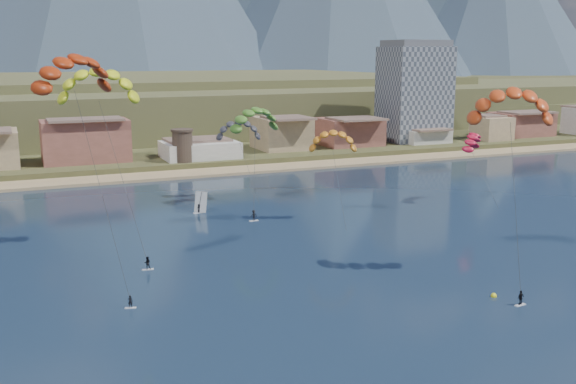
{
  "coord_description": "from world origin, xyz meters",
  "views": [
    {
      "loc": [
        -36.48,
        -53.88,
        29.34
      ],
      "look_at": [
        0.0,
        32.0,
        10.0
      ],
      "focal_mm": 41.27,
      "sensor_mm": 36.0,
      "label": 1
    }
  ],
  "objects_px": {
    "apartment_tower": "(414,92)",
    "watchtower": "(182,145)",
    "kitesurfer_orange": "(512,101)",
    "kitesurfer_green": "(255,116)",
    "buoy": "(494,296)",
    "windsurfer": "(200,206)",
    "kitesurfer_yellow": "(98,80)",
    "kitesurfer_red": "(73,68)"
  },
  "relations": [
    {
      "from": "watchtower",
      "to": "kitesurfer_red",
      "type": "bearing_deg",
      "value": -112.14
    },
    {
      "from": "kitesurfer_green",
      "to": "buoy",
      "type": "distance_m",
      "value": 63.31
    },
    {
      "from": "kitesurfer_red",
      "to": "buoy",
      "type": "height_order",
      "value": "kitesurfer_red"
    },
    {
      "from": "kitesurfer_yellow",
      "to": "apartment_tower",
      "type": "bearing_deg",
      "value": 36.47
    },
    {
      "from": "kitesurfer_orange",
      "to": "kitesurfer_green",
      "type": "relative_size",
      "value": 1.23
    },
    {
      "from": "apartment_tower",
      "to": "kitesurfer_green",
      "type": "relative_size",
      "value": 1.45
    },
    {
      "from": "kitesurfer_red",
      "to": "kitesurfer_green",
      "type": "height_order",
      "value": "kitesurfer_red"
    },
    {
      "from": "buoy",
      "to": "kitesurfer_yellow",
      "type": "bearing_deg",
      "value": 135.68
    },
    {
      "from": "kitesurfer_yellow",
      "to": "kitesurfer_green",
      "type": "distance_m",
      "value": 38.55
    },
    {
      "from": "kitesurfer_orange",
      "to": "windsurfer",
      "type": "bearing_deg",
      "value": 119.4
    },
    {
      "from": "kitesurfer_orange",
      "to": "kitesurfer_green",
      "type": "xyz_separation_m",
      "value": [
        -16.12,
        53.14,
        -5.95
      ]
    },
    {
      "from": "kitesurfer_yellow",
      "to": "buoy",
      "type": "distance_m",
      "value": 62.83
    },
    {
      "from": "watchtower",
      "to": "windsurfer",
      "type": "height_order",
      "value": "watchtower"
    },
    {
      "from": "kitesurfer_red",
      "to": "kitesurfer_yellow",
      "type": "relative_size",
      "value": 1.04
    },
    {
      "from": "kitesurfer_red",
      "to": "kitesurfer_green",
      "type": "distance_m",
      "value": 52.66
    },
    {
      "from": "kitesurfer_red",
      "to": "buoy",
      "type": "xyz_separation_m",
      "value": [
        45.91,
        -23.86,
        -27.72
      ]
    },
    {
      "from": "watchtower",
      "to": "apartment_tower",
      "type": "bearing_deg",
      "value": 9.93
    },
    {
      "from": "kitesurfer_orange",
      "to": "kitesurfer_red",
      "type": "bearing_deg",
      "value": 162.32
    },
    {
      "from": "watchtower",
      "to": "kitesurfer_green",
      "type": "distance_m",
      "value": 47.77
    },
    {
      "from": "apartment_tower",
      "to": "buoy",
      "type": "height_order",
      "value": "apartment_tower"
    },
    {
      "from": "watchtower",
      "to": "kitesurfer_orange",
      "type": "distance_m",
      "value": 102.76
    },
    {
      "from": "buoy",
      "to": "apartment_tower",
      "type": "bearing_deg",
      "value": 60.67
    },
    {
      "from": "kitesurfer_yellow",
      "to": "windsurfer",
      "type": "relative_size",
      "value": 7.31
    },
    {
      "from": "apartment_tower",
      "to": "kitesurfer_orange",
      "type": "height_order",
      "value": "apartment_tower"
    },
    {
      "from": "windsurfer",
      "to": "buoy",
      "type": "distance_m",
      "value": 61.37
    },
    {
      "from": "kitesurfer_orange",
      "to": "kitesurfer_yellow",
      "type": "bearing_deg",
      "value": 145.44
    },
    {
      "from": "kitesurfer_yellow",
      "to": "windsurfer",
      "type": "bearing_deg",
      "value": 41.6
    },
    {
      "from": "apartment_tower",
      "to": "watchtower",
      "type": "distance_m",
      "value": 82.02
    },
    {
      "from": "watchtower",
      "to": "kitesurfer_red",
      "type": "relative_size",
      "value": 0.28
    },
    {
      "from": "apartment_tower",
      "to": "watchtower",
      "type": "relative_size",
      "value": 3.72
    },
    {
      "from": "kitesurfer_green",
      "to": "windsurfer",
      "type": "bearing_deg",
      "value": -167.74
    },
    {
      "from": "kitesurfer_yellow",
      "to": "buoy",
      "type": "height_order",
      "value": "kitesurfer_yellow"
    },
    {
      "from": "kitesurfer_red",
      "to": "kitesurfer_yellow",
      "type": "bearing_deg",
      "value": 73.34
    },
    {
      "from": "windsurfer",
      "to": "buoy",
      "type": "xyz_separation_m",
      "value": [
        21.48,
        -57.48,
        -1.16
      ]
    },
    {
      "from": "kitesurfer_red",
      "to": "kitesurfer_yellow",
      "type": "height_order",
      "value": "kitesurfer_red"
    },
    {
      "from": "kitesurfer_red",
      "to": "kitesurfer_orange",
      "type": "relative_size",
      "value": 1.14
    },
    {
      "from": "buoy",
      "to": "watchtower",
      "type": "bearing_deg",
      "value": 96.59
    },
    {
      "from": "kitesurfer_yellow",
      "to": "windsurfer",
      "type": "height_order",
      "value": "kitesurfer_yellow"
    },
    {
      "from": "apartment_tower",
      "to": "windsurfer",
      "type": "bearing_deg",
      "value": -144.76
    },
    {
      "from": "apartment_tower",
      "to": "buoy",
      "type": "bearing_deg",
      "value": -119.33
    },
    {
      "from": "apartment_tower",
      "to": "kitesurfer_yellow",
      "type": "height_order",
      "value": "apartment_tower"
    },
    {
      "from": "kitesurfer_red",
      "to": "windsurfer",
      "type": "xyz_separation_m",
      "value": [
        24.44,
        33.61,
        -26.56
      ]
    }
  ]
}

